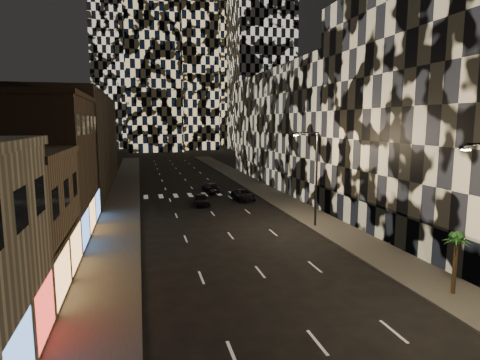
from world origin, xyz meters
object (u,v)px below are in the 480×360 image
car_dark_oncoming (211,188)px  car_dark_rightlane (243,195)px  streetlight_far (314,172)px  palm_tree (457,243)px  car_dark_midlane (202,200)px

car_dark_oncoming → car_dark_rightlane: (3.08, -6.62, -0.02)m
car_dark_rightlane → streetlight_far: bearing=-79.7°
streetlight_far → palm_tree: size_ratio=2.46×
car_dark_rightlane → car_dark_midlane: bearing=-162.4°
car_dark_midlane → car_dark_rightlane: 6.08m
streetlight_far → palm_tree: bearing=-84.8°
car_dark_midlane → streetlight_far: bearing=-51.9°
car_dark_midlane → car_dark_oncoming: (2.66, 8.62, 0.00)m
car_dark_oncoming → car_dark_rightlane: size_ratio=0.99×
car_dark_midlane → palm_tree: size_ratio=1.13×
streetlight_far → car_dark_oncoming: 22.68m
car_dark_oncoming → palm_tree: (7.67, -37.59, 2.46)m
car_dark_rightlane → palm_tree: bearing=-83.3°
car_dark_rightlane → palm_tree: 31.41m
streetlight_far → car_dark_midlane: 16.16m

